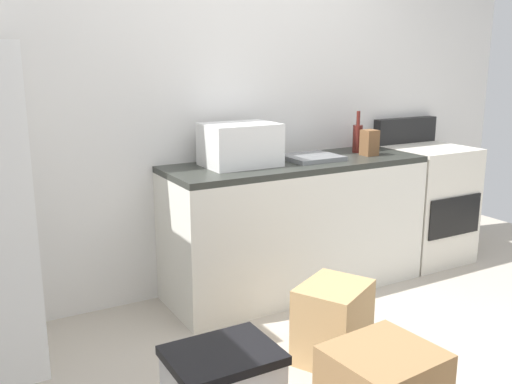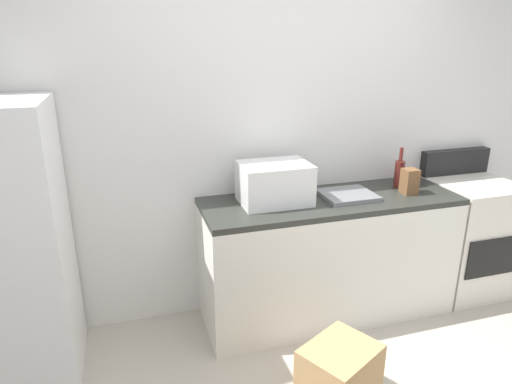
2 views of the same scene
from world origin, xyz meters
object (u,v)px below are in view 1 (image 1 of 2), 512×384
Objects in this scene: microwave at (240,145)px; coffee_mug at (365,143)px; stove_oven at (424,201)px; wine_bottle at (357,137)px; knife_block at (369,143)px; cardboard_box_medium at (333,322)px.

microwave is 4.60× the size of coffee_mug.
wine_bottle is (-0.64, 0.07, 0.54)m from stove_oven.
cardboard_box_medium is (-0.93, -0.85, -0.78)m from knife_block.
coffee_mug is at bearing 55.32° from knife_block.
coffee_mug is (-0.49, 0.16, 0.48)m from stove_oven.
microwave is at bearing 178.62° from stove_oven.
stove_oven is 0.84m from wine_bottle.
microwave is 2.56× the size of knife_block.
knife_block is at bearing -124.68° from coffee_mug.
cardboard_box_medium is (0.04, -0.95, -0.83)m from microwave.
microwave reaches higher than knife_block.
wine_bottle reaches higher than stove_oven.
wine_bottle is at bearing 173.32° from stove_oven.
knife_block is 1.48m from cardboard_box_medium.
microwave reaches higher than stove_oven.
stove_oven is 2.62× the size of cardboard_box_medium.
microwave is at bearing 92.67° from cardboard_box_medium.
knife_block is at bearing -93.64° from wine_bottle.
stove_oven is at bearing 30.07° from cardboard_box_medium.
knife_block is at bearing 42.32° from cardboard_box_medium.
microwave is 0.98m from wine_bottle.
microwave is 0.98m from knife_block.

